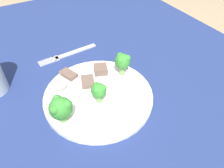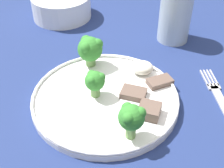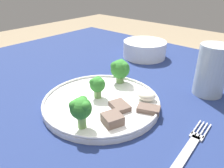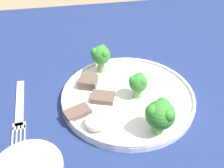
{
  "view_description": "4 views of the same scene",
  "coord_description": "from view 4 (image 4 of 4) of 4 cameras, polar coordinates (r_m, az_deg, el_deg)",
  "views": [
    {
      "loc": [
        -0.38,
        0.14,
        1.1
      ],
      "look_at": [
        -0.06,
        -0.04,
        0.76
      ],
      "focal_mm": 35.0,
      "sensor_mm": 36.0,
      "label": 1
    },
    {
      "loc": [
        -0.04,
        -0.43,
        1.09
      ],
      "look_at": [
        -0.03,
        -0.01,
        0.74
      ],
      "focal_mm": 50.0,
      "sensor_mm": 36.0,
      "label": 2
    },
    {
      "loc": [
        0.26,
        -0.32,
        0.98
      ],
      "look_at": [
        -0.03,
        0.01,
        0.75
      ],
      "focal_mm": 35.0,
      "sensor_mm": 36.0,
      "label": 3
    },
    {
      "loc": [
        0.07,
        0.37,
        1.06
      ],
      "look_at": [
        -0.01,
        -0.03,
        0.74
      ],
      "focal_mm": 42.0,
      "sensor_mm": 36.0,
      "label": 4
    }
  ],
  "objects": [
    {
      "name": "meat_slice_front_slice",
      "position": [
        0.48,
        -7.56,
        -6.13
      ],
      "size": [
        0.05,
        0.04,
        0.01
      ],
      "color": "brown",
      "rests_on": "dinner_plate"
    },
    {
      "name": "sauce_dollop",
      "position": [
        0.46,
        -3.49,
        -8.25
      ],
      "size": [
        0.04,
        0.04,
        0.02
      ],
      "color": "silver",
      "rests_on": "dinner_plate"
    },
    {
      "name": "broccoli_floret_back_left",
      "position": [
        0.57,
        -2.48,
        6.28
      ],
      "size": [
        0.04,
        0.04,
        0.06
      ],
      "color": "#709E56",
      "rests_on": "dinner_plate"
    },
    {
      "name": "dinner_plate",
      "position": [
        0.53,
        3.45,
        -2.66
      ],
      "size": [
        0.27,
        0.27,
        0.02
      ],
      "color": "white",
      "rests_on": "table"
    },
    {
      "name": "broccoli_floret_near_rim_left",
      "position": [
        0.44,
        10.47,
        -6.53
      ],
      "size": [
        0.05,
        0.05,
        0.06
      ],
      "color": "#709E56",
      "rests_on": "dinner_plate"
    },
    {
      "name": "meat_slice_rear_slice",
      "position": [
        0.54,
        -5.21,
        0.46
      ],
      "size": [
        0.05,
        0.05,
        0.02
      ],
      "color": "brown",
      "rests_on": "dinner_plate"
    },
    {
      "name": "broccoli_floret_center_left",
      "position": [
        0.5,
        5.73,
        0.18
      ],
      "size": [
        0.04,
        0.04,
        0.05
      ],
      "color": "#709E56",
      "rests_on": "dinner_plate"
    },
    {
      "name": "meat_slice_middle_slice",
      "position": [
        0.51,
        -2.03,
        -2.93
      ],
      "size": [
        0.05,
        0.05,
        0.01
      ],
      "color": "brown",
      "rests_on": "dinner_plate"
    },
    {
      "name": "fork",
      "position": [
        0.54,
        -19.46,
        -5.44
      ],
      "size": [
        0.03,
        0.19,
        0.0
      ],
      "color": "#B2B2B7",
      "rests_on": "table"
    },
    {
      "name": "table",
      "position": [
        0.57,
        -0.4,
        -10.89
      ],
      "size": [
        1.3,
        1.08,
        0.7
      ],
      "color": "navy",
      "rests_on": "ground_plane"
    }
  ]
}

